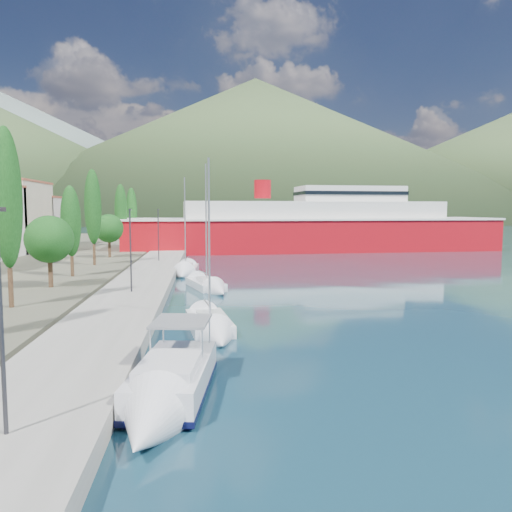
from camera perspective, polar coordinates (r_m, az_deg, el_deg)
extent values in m
plane|color=#153647|center=(141.32, -4.48, 2.56)|extent=(1400.00, 1400.00, 0.00)
cube|color=gray|center=(47.84, -12.32, -2.47)|extent=(5.00, 88.00, 0.80)
cone|color=slate|center=(710.97, 0.85, 12.05)|extent=(760.00, 760.00, 180.00)
cone|color=#3D542E|center=(426.40, -0.05, 12.16)|extent=(480.00, 480.00, 115.00)
cube|color=beige|center=(81.22, -26.45, 4.00)|extent=(9.00, 13.00, 10.00)
cube|color=#9E5138|center=(81.32, -26.60, 7.63)|extent=(9.20, 13.20, 0.30)
cube|color=beige|center=(91.63, -24.03, 3.56)|extent=(9.00, 10.00, 8.00)
cube|color=#9E5138|center=(91.63, -24.12, 6.15)|extent=(9.20, 10.20, 0.30)
cylinder|color=#47301E|center=(34.71, -26.22, -3.28)|extent=(0.30, 0.30, 2.46)
ellipsoid|color=#174A17|center=(34.38, -26.61, 5.99)|extent=(1.80, 1.80, 8.73)
cylinder|color=#47301E|center=(42.37, -22.43, -1.77)|extent=(0.36, 0.36, 2.31)
sphere|color=#174A17|center=(42.14, -22.56, 1.79)|extent=(3.70, 3.70, 3.70)
cylinder|color=#47301E|center=(48.63, -20.26, -1.12)|extent=(0.30, 0.30, 1.82)
ellipsoid|color=#174A17|center=(48.37, -20.41, 3.75)|extent=(1.80, 1.80, 6.45)
cylinder|color=#47301E|center=(57.62, -18.00, 0.15)|extent=(0.30, 0.30, 2.31)
ellipsoid|color=#174A17|center=(57.41, -18.15, 5.36)|extent=(1.80, 1.80, 8.17)
cylinder|color=#47301E|center=(66.36, -16.40, 0.82)|extent=(0.36, 0.36, 2.26)
sphere|color=#174A17|center=(66.22, -16.46, 3.05)|extent=(3.62, 3.62, 3.62)
cylinder|color=#47301E|center=(75.73, -15.10, 1.35)|extent=(0.30, 0.30, 2.16)
ellipsoid|color=#174A17|center=(75.57, -15.19, 5.06)|extent=(1.80, 1.80, 7.65)
cylinder|color=#47301E|center=(86.53, -13.96, 1.84)|extent=(0.30, 0.30, 2.14)
ellipsoid|color=#174A17|center=(86.38, -14.03, 5.07)|extent=(1.80, 1.80, 7.59)
cylinder|color=#2D2D33|center=(14.81, -27.12, -6.92)|extent=(0.12, 0.12, 6.00)
cylinder|color=#2D2D33|center=(37.39, -14.14, 0.58)|extent=(0.12, 0.12, 6.00)
cube|color=#2D2D33|center=(37.52, -14.19, 5.18)|extent=(0.15, 0.50, 0.12)
cylinder|color=#2D2D33|center=(59.67, -11.09, 2.35)|extent=(0.12, 0.12, 6.00)
cube|color=#2D2D33|center=(59.85, -11.12, 5.24)|extent=(0.15, 0.50, 0.12)
cube|color=black|center=(19.28, -9.35, -15.53)|extent=(2.97, 6.09, 0.66)
cube|color=silver|center=(19.02, -9.38, -13.42)|extent=(3.25, 6.42, 1.03)
cube|color=black|center=(19.18, -9.36, -14.74)|extent=(3.31, 6.50, 0.21)
cube|color=silver|center=(18.12, -9.89, -12.20)|extent=(2.34, 3.24, 0.37)
cube|color=slate|center=(20.13, -8.54, -7.37)|extent=(2.47, 2.82, 0.09)
cone|color=silver|center=(15.55, -12.32, -18.62)|extent=(2.82, 3.30, 2.44)
cube|color=silver|center=(28.90, -5.40, -7.81)|extent=(2.84, 5.55, 0.85)
cube|color=silver|center=(28.44, -5.31, -6.86)|extent=(1.57, 2.27, 0.33)
cylinder|color=silver|center=(27.85, -5.38, 1.92)|extent=(0.12, 0.12, 8.97)
cone|color=silver|center=(25.64, -4.33, -9.50)|extent=(2.47, 2.74, 2.17)
cube|color=silver|center=(43.76, -5.80, -3.33)|extent=(3.63, 6.17, 0.82)
cube|color=silver|center=(43.31, -5.66, -2.68)|extent=(1.85, 2.58, 0.32)
cylinder|color=silver|center=(42.91, -5.72, 3.78)|extent=(0.12, 0.12, 10.03)
cone|color=silver|center=(40.24, -4.31, -4.08)|extent=(2.77, 3.19, 2.10)
cube|color=silver|center=(54.07, -8.01, -1.66)|extent=(2.70, 5.63, 0.94)
cube|color=silver|center=(53.63, -8.05, -1.04)|extent=(1.56, 2.28, 0.37)
cylinder|color=silver|center=(53.32, -8.12, 3.84)|extent=(0.12, 0.12, 9.45)
cone|color=silver|center=(50.58, -8.36, -2.15)|extent=(2.55, 2.70, 2.41)
cube|color=#AC0B14|center=(83.35, 6.44, 2.21)|extent=(61.52, 16.18, 5.88)
cube|color=silver|center=(83.24, 6.46, 4.23)|extent=(61.97, 16.58, 0.31)
cube|color=silver|center=(83.23, 6.47, 5.10)|extent=(42.56, 12.92, 3.15)
cube|color=silver|center=(85.20, 10.60, 6.95)|extent=(17.48, 8.80, 2.52)
cylinder|color=#AC0B14|center=(81.41, 0.75, 7.64)|extent=(2.73, 2.73, 2.94)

